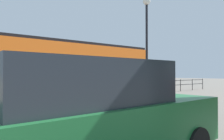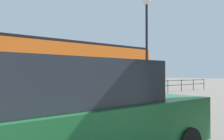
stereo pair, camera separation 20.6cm
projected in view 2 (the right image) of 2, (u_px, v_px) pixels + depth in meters
The scene contains 5 objects.
ground_plane at pixel (73, 95), 16.11m from camera, with size 120.00×120.00×0.00m, color #666059.
locomotive at pixel (79, 64), 20.65m from camera, with size 2.82×17.00×4.28m.
parked_car_green at pixel (78, 116), 3.46m from camera, with size 1.88×4.51×1.74m.
lamp_post at pixel (147, 27), 15.65m from camera, with size 0.52×0.52×6.76m.
platform_fence at pixel (168, 84), 18.42m from camera, with size 0.05×11.50×1.02m.
Camera 2 is at (14.12, -8.28, 1.54)m, focal length 36.74 mm.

